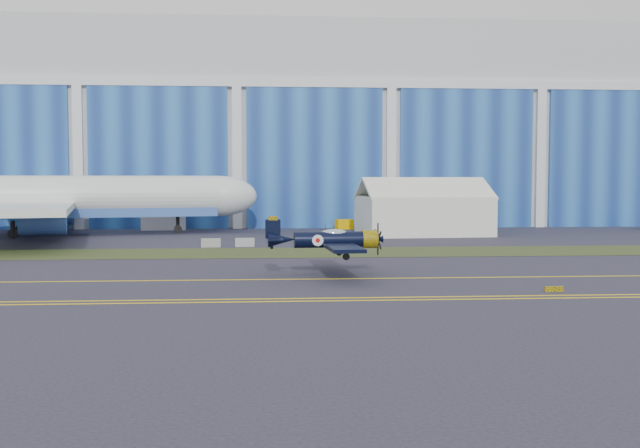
{
  "coord_description": "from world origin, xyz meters",
  "views": [
    {
      "loc": [
        3.88,
        -57.43,
        7.12
      ],
      "look_at": [
        8.58,
        6.16,
        3.22
      ],
      "focal_mm": 42.0,
      "sensor_mm": 36.0,
      "label": 1
    }
  ],
  "objects": [
    {
      "name": "barrier_a",
      "position": [
        -1.72,
        20.29,
        0.45
      ],
      "size": [
        2.06,
        0.84,
        0.9
      ],
      "primitive_type": "cube",
      "rotation": [
        0.0,
        0.0,
        0.12
      ],
      "color": "gray",
      "rests_on": "ground"
    },
    {
      "name": "shipping_container",
      "position": [
        -10.1,
        47.06,
        1.31
      ],
      "size": [
        6.24,
        2.97,
        2.62
      ],
      "primitive_type": "cube",
      "rotation": [
        0.0,
        0.0,
        0.09
      ],
      "color": "silver",
      "rests_on": "ground"
    },
    {
      "name": "hangar",
      "position": [
        0.0,
        71.79,
        14.96
      ],
      "size": [
        220.0,
        45.7,
        30.0
      ],
      "color": "silver",
      "rests_on": "ground"
    },
    {
      "name": "edge_line_far",
      "position": [
        0.0,
        -13.5,
        0.01
      ],
      "size": [
        80.0,
        0.2,
        0.02
      ],
      "primitive_type": "cube",
      "color": "yellow",
      "rests_on": "ground"
    },
    {
      "name": "taxiway_centreline",
      "position": [
        0.0,
        -5.0,
        0.01
      ],
      "size": [
        200.0,
        0.2,
        0.02
      ],
      "primitive_type": "cube",
      "color": "yellow",
      "rests_on": "ground"
    },
    {
      "name": "edge_line_near",
      "position": [
        0.0,
        -14.5,
        0.01
      ],
      "size": [
        80.0,
        0.2,
        0.02
      ],
      "primitive_type": "cube",
      "color": "yellow",
      "rests_on": "ground"
    },
    {
      "name": "barrier_c",
      "position": [
        8.27,
        19.49,
        0.45
      ],
      "size": [
        2.05,
        0.8,
        0.9
      ],
      "primitive_type": "cube",
      "rotation": [
        0.0,
        0.0,
        0.1
      ],
      "color": "gray",
      "rests_on": "ground"
    },
    {
      "name": "grass_median",
      "position": [
        0.0,
        14.0,
        0.02
      ],
      "size": [
        260.0,
        10.0,
        0.02
      ],
      "primitive_type": "cube",
      "color": "#475128",
      "rests_on": "ground"
    },
    {
      "name": "warbird",
      "position": [
        8.58,
        -2.84,
        2.62
      ],
      "size": [
        10.47,
        12.35,
        3.49
      ],
      "rotation": [
        0.0,
        0.0,
        0.06
      ],
      "color": "black",
      "rests_on": "ground"
    },
    {
      "name": "jetliner",
      "position": [
        -23.9,
        37.38,
        10.61
      ],
      "size": [
        70.42,
        63.34,
        21.22
      ],
      "rotation": [
        0.0,
        0.0,
        0.21
      ],
      "color": "silver",
      "rests_on": "ground"
    },
    {
      "name": "ground",
      "position": [
        0.0,
        0.0,
        0.0
      ],
      "size": [
        260.0,
        260.0,
        0.0
      ],
      "primitive_type": "plane",
      "color": "#2D2C3B",
      "rests_on": "ground"
    },
    {
      "name": "tug",
      "position": [
        15.0,
        46.72,
        0.68
      ],
      "size": [
        2.64,
        2.0,
        1.37
      ],
      "primitive_type": "cube",
      "rotation": [
        0.0,
        0.0,
        0.25
      ],
      "color": "#FFBB00",
      "rests_on": "ground"
    },
    {
      "name": "barrier_b",
      "position": [
        1.78,
        20.69,
        0.45
      ],
      "size": [
        2.02,
        0.68,
        0.9
      ],
      "primitive_type": "cube",
      "rotation": [
        0.0,
        0.0,
        0.04
      ],
      "color": "#989D99",
      "rests_on": "ground"
    },
    {
      "name": "guard_board_right",
      "position": [
        22.0,
        -12.0,
        0.17
      ],
      "size": [
        1.2,
        0.15,
        0.35
      ],
      "primitive_type": "cube",
      "color": "yellow",
      "rests_on": "ground"
    },
    {
      "name": "tent",
      "position": [
        23.83,
        35.91,
        3.65
      ],
      "size": [
        16.48,
        12.59,
        7.3
      ],
      "rotation": [
        0.0,
        0.0,
        0.07
      ],
      "color": "white",
      "rests_on": "ground"
    }
  ]
}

